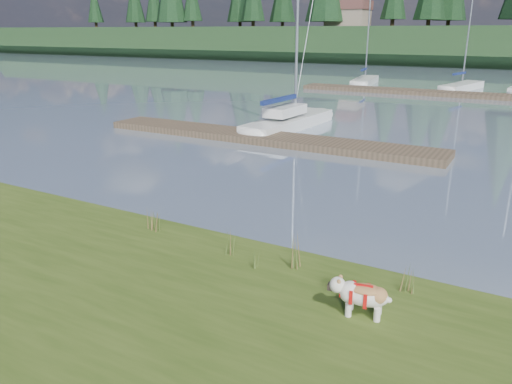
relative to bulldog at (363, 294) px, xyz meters
The scene contains 17 objects.
ground 33.57m from the bulldog, 97.83° to the left, with size 200.00×200.00×0.00m, color #7F90A8.
bank 5.36m from the bulldog, 148.93° to the right, with size 60.00×9.00×0.35m, color #3E511A.
ridge 76.40m from the bulldog, 93.43° to the left, with size 200.00×20.00×5.00m, color #1A3218.
bulldog is the anchor object (origin of this frame).
sailboat_main 18.30m from the bulldog, 118.66° to the left, with size 1.92×7.97×11.47m.
dock_near 14.96m from the bulldog, 124.99° to the left, with size 16.00×2.00×0.30m, color #4C3D2C.
dock_far 33.35m from the bulldog, 94.42° to the left, with size 26.00×2.20×0.30m, color #4C3D2C.
sailboat_bg_1 40.88m from the bulldog, 107.52° to the left, with size 2.63×7.80×11.46m.
sailboat_bg_2 38.49m from the bulldog, 95.50° to the left, with size 2.93×7.42×11.02m.
weed_0 5.27m from the bulldog, 168.16° to the left, with size 0.17×0.14×0.50m.
weed_1 3.12m from the bulldog, 164.14° to the left, with size 0.17×0.14×0.58m.
weed_2 1.94m from the bulldog, 149.54° to the left, with size 0.17×0.14×0.74m.
weed_3 5.43m from the bulldog, 167.99° to the left, with size 0.17×0.14×0.62m.
weed_4 2.41m from the bulldog, 164.71° to the left, with size 0.17×0.14×0.39m.
weed_5 1.20m from the bulldog, 67.23° to the left, with size 0.17×0.14×0.56m.
mud_lip 4.90m from the bulldog, 160.19° to the left, with size 60.00×0.50×0.14m, color #33281C.
house_0 78.20m from the bulldog, 109.94° to the left, with size 6.30×5.30×4.65m.
Camera 1 is at (6.55, -10.15, 4.68)m, focal length 35.00 mm.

